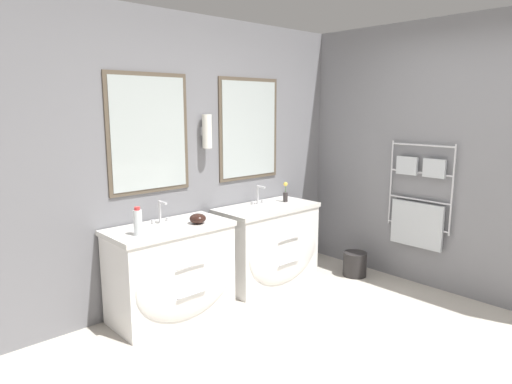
% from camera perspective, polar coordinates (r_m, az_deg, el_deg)
% --- Properties ---
extents(ground_plane, '(16.00, 16.00, 0.00)m').
position_cam_1_polar(ground_plane, '(3.47, 17.52, -20.89)').
color(ground_plane, '#BCB5A8').
extents(wall_back, '(4.82, 0.17, 2.60)m').
position_cam_1_polar(wall_back, '(4.42, -5.99, 4.42)').
color(wall_back, slate).
rests_on(wall_back, ground_plane).
extents(wall_right, '(0.13, 4.14, 2.60)m').
position_cam_1_polar(wall_right, '(4.89, 18.55, 4.27)').
color(wall_right, slate).
rests_on(wall_right, ground_plane).
extents(vanity_left, '(1.05, 0.59, 0.80)m').
position_cam_1_polar(vanity_left, '(3.99, -10.36, -9.72)').
color(vanity_left, white).
rests_on(vanity_left, ground_plane).
extents(vanity_right, '(1.05, 0.59, 0.80)m').
position_cam_1_polar(vanity_right, '(4.66, 1.66, -6.55)').
color(vanity_right, white).
rests_on(vanity_right, ground_plane).
extents(faucet_left, '(0.17, 0.12, 0.19)m').
position_cam_1_polar(faucet_left, '(3.98, -11.83, -2.48)').
color(faucet_left, silver).
rests_on(faucet_left, vanity_left).
extents(faucet_right, '(0.17, 0.12, 0.19)m').
position_cam_1_polar(faucet_right, '(4.65, 0.31, -0.37)').
color(faucet_right, silver).
rests_on(faucet_right, vanity_right).
extents(toiletry_bottle, '(0.07, 0.07, 0.22)m').
position_cam_1_polar(toiletry_bottle, '(3.64, -14.56, -3.65)').
color(toiletry_bottle, silver).
rests_on(toiletry_bottle, vanity_left).
extents(amenity_bowl, '(0.14, 0.14, 0.09)m').
position_cam_1_polar(amenity_bowl, '(3.92, -7.29, -3.31)').
color(amenity_bowl, black).
rests_on(amenity_bowl, vanity_left).
extents(flower_vase, '(0.05, 0.05, 0.21)m').
position_cam_1_polar(flower_vase, '(4.78, 3.70, -0.19)').
color(flower_vase, '#332D2D').
rests_on(flower_vase, vanity_right).
extents(waste_bin, '(0.25, 0.25, 0.26)m').
position_cam_1_polar(waste_bin, '(5.05, 12.25, -8.72)').
color(waste_bin, '#282626').
rests_on(waste_bin, ground_plane).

